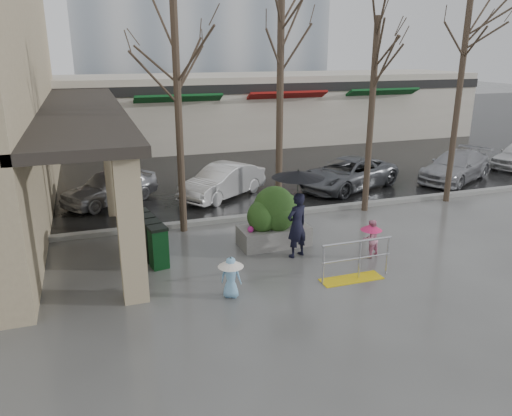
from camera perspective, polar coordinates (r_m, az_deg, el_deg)
ground at (r=13.27m, az=3.35°, el=-6.77°), size 120.00×120.00×0.00m
street_asphalt at (r=33.92m, az=-10.83°, el=8.20°), size 120.00×36.00×0.01m
curb at (r=16.74m, az=-1.77°, el=-1.12°), size 120.00×0.30×0.15m
canopy_slab at (r=19.24m, az=-19.65°, el=11.20°), size 2.80×18.00×0.25m
pillar_front at (r=11.32m, az=-14.13°, el=-2.17°), size 0.55×0.55×3.50m
pillar_back at (r=17.57m, az=-16.09°, el=4.77°), size 0.55×0.55×3.50m
storefront_row at (r=30.06m, az=-6.06°, el=11.08°), size 34.00×6.74×4.00m
handrail at (r=12.69m, az=11.17°, el=-6.43°), size 1.90×0.50×1.03m
tree_west at (r=14.98m, az=-9.12°, el=15.98°), size 3.20×3.20×6.80m
tree_midwest at (r=15.85m, az=2.82°, el=16.81°), size 3.20×3.20×7.00m
tree_mideast at (r=17.34m, az=13.38°, el=15.22°), size 3.20×3.20×6.50m
tree_east at (r=19.40m, az=22.69°, el=16.15°), size 3.20×3.20×7.20m
woman at (r=13.45m, az=4.76°, el=0.36°), size 1.41×1.41×2.48m
child_pink at (r=14.01m, az=12.98°, el=-3.14°), size 0.61×0.59×1.07m
child_blue at (r=11.52m, az=-2.89°, el=-7.44°), size 0.60×0.60×0.99m
planter at (r=14.43m, az=2.10°, el=-1.06°), size 2.05×1.20×1.77m
news_boxes at (r=13.97m, az=-12.09°, el=-3.33°), size 0.80×2.07×1.13m
car_a at (r=19.22m, az=-16.35°, el=2.39°), size 3.90×3.31×1.26m
car_b at (r=19.20m, az=-3.82°, el=3.07°), size 3.90×3.28×1.26m
car_c at (r=20.67m, az=10.42°, el=3.89°), size 4.98×3.60×1.26m
car_d at (r=23.28m, az=21.85°, el=4.45°), size 4.67×3.57×1.26m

